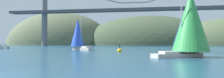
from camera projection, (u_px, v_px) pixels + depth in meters
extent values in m
plane|color=navy|center=(3.00, 75.00, 18.08)|extent=(360.00, 360.00, 0.00)
ellipsoid|color=#5B6647|center=(58.00, 45.00, 161.13)|extent=(73.00, 44.00, 43.73)
ellipsoid|color=#425138|center=(148.00, 45.00, 149.60)|extent=(85.79, 44.00, 36.78)
cylinder|color=slate|center=(45.00, 5.00, 120.08)|extent=(2.80, 2.80, 40.96)
cube|color=#47474C|center=(133.00, 10.00, 111.44)|extent=(125.64, 6.00, 1.20)
cylinder|color=slate|center=(107.00, 0.00, 113.94)|extent=(12.93, 0.50, 3.88)
cylinder|color=slate|center=(133.00, 2.00, 111.47)|extent=(12.81, 0.50, 0.50)
cube|color=#B7B2A8|center=(177.00, 55.00, 37.19)|extent=(8.21, 6.36, 0.63)
cube|color=beige|center=(169.00, 52.00, 36.64)|extent=(3.16, 2.86, 0.36)
cylinder|color=#B2B2B7|center=(181.00, 20.00, 37.54)|extent=(0.14, 0.14, 10.53)
cone|color=green|center=(191.00, 21.00, 38.20)|extent=(8.18, 8.18, 9.72)
cube|color=#B7B2A8|center=(83.00, 49.00, 64.86)|extent=(6.54, 4.99, 0.78)
cube|color=beige|center=(85.00, 47.00, 64.04)|extent=(2.48, 2.22, 0.36)
cylinder|color=#B2B2B7|center=(81.00, 31.00, 65.36)|extent=(0.14, 0.14, 9.14)
cone|color=blue|center=(78.00, 33.00, 66.37)|extent=(5.25, 5.25, 7.62)
cube|color=navy|center=(190.00, 49.00, 64.36)|extent=(8.26, 4.84, 0.66)
cube|color=beige|center=(195.00, 47.00, 64.62)|extent=(2.97, 2.41, 0.36)
cylinder|color=#B2B2B7|center=(187.00, 32.00, 64.26)|extent=(0.14, 0.14, 8.88)
cone|color=navy|center=(181.00, 33.00, 63.95)|extent=(6.03, 6.03, 7.50)
cube|color=#B7B2A8|center=(0.00, 48.00, 78.90)|extent=(6.57, 2.06, 0.77)
cube|color=beige|center=(3.00, 46.00, 78.60)|extent=(2.16, 1.35, 0.36)
cube|color=black|center=(190.00, 52.00, 50.64)|extent=(2.50, 7.41, 0.63)
cube|color=beige|center=(191.00, 49.00, 49.34)|extent=(1.58, 2.45, 0.36)
cylinder|color=#B2B2B7|center=(189.00, 28.00, 51.40)|extent=(0.14, 0.14, 9.51)
cone|color=teal|center=(187.00, 29.00, 52.99)|extent=(5.95, 5.95, 8.44)
sphere|color=gold|center=(120.00, 51.00, 55.74)|extent=(1.10, 1.10, 1.10)
cylinder|color=black|center=(120.00, 46.00, 55.75)|extent=(0.20, 0.20, 1.60)
sphere|color=#F2EA99|center=(120.00, 42.00, 55.76)|extent=(0.24, 0.24, 0.24)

